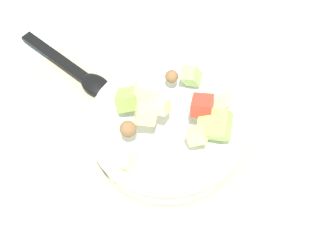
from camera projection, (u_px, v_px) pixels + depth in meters
ground_plane at (176, 137)px, 0.74m from camera, size 2.40×2.40×0.00m
placemat at (176, 136)px, 0.74m from camera, size 0.52×0.31×0.01m
salad_bowl at (168, 128)px, 0.70m from camera, size 0.23×0.23×0.10m
serving_spoon at (80, 74)px, 0.79m from camera, size 0.20×0.07×0.01m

